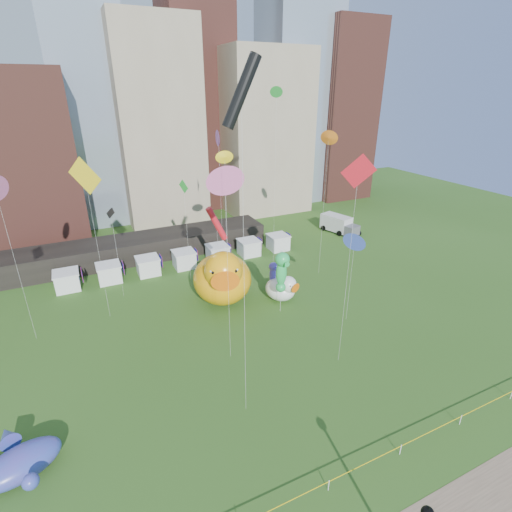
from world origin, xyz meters
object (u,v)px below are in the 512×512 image
seahorse_green (282,269)px  box_truck (339,224)px  seahorse_purple (273,273)px  whale_inflatable (20,461)px  small_duck (282,288)px  big_duck (223,277)px

seahorse_green → box_truck: 28.63m
seahorse_purple → box_truck: seahorse_purple is taller
seahorse_green → whale_inflatable: (-25.02, -10.08, -4.31)m
small_duck → whale_inflatable: 29.14m
seahorse_green → seahorse_purple: bearing=80.6°
seahorse_green → seahorse_purple: size_ratio=1.63×
big_duck → whale_inflatable: big_duck is taller
small_duck → whale_inflatable: small_duck is taller
small_duck → seahorse_green: bearing=-142.1°
seahorse_purple → box_truck: 25.52m
big_duck → small_duck: big_duck is taller
seahorse_purple → whale_inflatable: (-25.90, -13.67, -2.10)m
seahorse_green → whale_inflatable: bearing=-153.8°
box_truck → seahorse_purple: bearing=-160.0°
whale_inflatable → seahorse_green: bearing=2.5°
small_duck → box_truck: 25.87m
whale_inflatable → box_truck: size_ratio=0.89×
whale_inflatable → box_truck: (46.65, 28.43, 0.47)m
seahorse_green → box_truck: size_ratio=1.01×
big_duck → seahorse_green: (5.08, -4.80, 2.04)m
big_duck → seahorse_purple: bearing=5.1°
big_duck → box_truck: big_duck is taller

